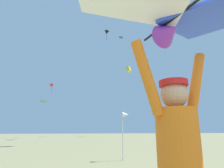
{
  "coord_description": "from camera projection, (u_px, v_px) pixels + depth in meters",
  "views": [
    {
      "loc": [
        -0.94,
        -1.19,
        1.21
      ],
      "look_at": [
        -0.11,
        2.87,
        2.22
      ],
      "focal_mm": 30.0,
      "sensor_mm": 36.0,
      "label": 1
    }
  ],
  "objects": [
    {
      "name": "kite_flyer_person",
      "position": [
        180.0,
        165.0,
        1.45
      ],
      "size": [
        0.81,
        0.41,
        1.92
      ],
      "color": "#424751",
      "rests_on": "ground"
    },
    {
      "name": "held_stunt_kite",
      "position": [
        175.0,
        12.0,
        1.67
      ],
      "size": [
        2.05,
        1.27,
        0.43
      ],
      "color": "black"
    },
    {
      "name": "distant_kite_blue_mid_right",
      "position": [
        121.0,
        37.0,
        40.03
      ],
      "size": [
        1.04,
        1.07,
        0.42
      ],
      "color": "blue"
    },
    {
      "name": "distant_kite_black_high_right",
      "position": [
        107.0,
        32.0,
        37.31
      ],
      "size": [
        1.07,
        1.01,
        2.06
      ],
      "color": "black"
    },
    {
      "name": "distant_kite_green_high_left",
      "position": [
        43.0,
        101.0,
        24.34
      ],
      "size": [
        0.9,
        0.91,
        0.27
      ],
      "color": "green"
    },
    {
      "name": "distant_kite_yellow_mid_left",
      "position": [
        128.0,
        69.0,
        38.12
      ],
      "size": [
        1.14,
        1.32,
        1.4
      ],
      "color": "yellow"
    },
    {
      "name": "distant_kite_red_overhead_distant",
      "position": [
        52.0,
        86.0,
        31.22
      ],
      "size": [
        0.84,
        0.81,
        1.65
      ],
      "color": "red"
    },
    {
      "name": "marker_flag",
      "position": [
        125.0,
        118.0,
        7.95
      ],
      "size": [
        0.3,
        0.24,
        1.94
      ],
      "color": "silver",
      "rests_on": "ground"
    }
  ]
}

